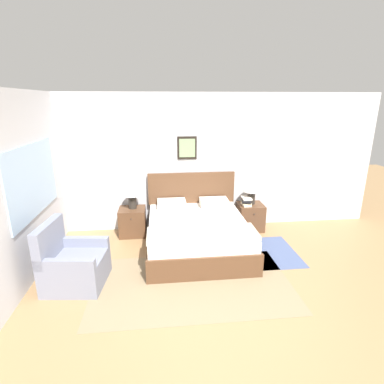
% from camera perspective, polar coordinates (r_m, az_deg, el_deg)
% --- Properties ---
extents(ground_plane, '(16.00, 16.00, 0.00)m').
position_cam_1_polar(ground_plane, '(3.84, 4.91, -22.66)').
color(ground_plane, '#99754C').
extents(wall_back, '(7.29, 0.09, 2.60)m').
position_cam_1_polar(wall_back, '(5.78, 0.07, 5.57)').
color(wall_back, silver).
rests_on(wall_back, ground_plane).
extents(wall_left, '(0.08, 5.11, 2.60)m').
position_cam_1_polar(wall_left, '(4.78, -28.80, 0.99)').
color(wall_left, silver).
rests_on(wall_left, ground_plane).
extents(area_rug_main, '(2.73, 1.61, 0.01)m').
position_cam_1_polar(area_rug_main, '(4.36, 0.07, -17.06)').
color(area_rug_main, '#897556').
rests_on(area_rug_main, ground_plane).
extents(area_rug_bedside, '(0.97, 1.12, 0.01)m').
position_cam_1_polar(area_rug_bedside, '(5.29, 14.04, -11.03)').
color(area_rug_bedside, '#47567F').
rests_on(area_rug_bedside, ground_plane).
extents(bed, '(1.66, 1.90, 1.14)m').
position_cam_1_polar(bed, '(5.13, 0.99, -7.77)').
color(bed, brown).
rests_on(bed, ground_plane).
extents(armchair, '(0.83, 0.81, 0.91)m').
position_cam_1_polar(armchair, '(4.53, -21.81, -12.74)').
color(armchair, gray).
rests_on(armchair, ground_plane).
extents(nightstand_near_window, '(0.48, 0.47, 0.52)m').
position_cam_1_polar(nightstand_near_window, '(5.78, -11.24, -5.56)').
color(nightstand_near_window, brown).
rests_on(nightstand_near_window, ground_plane).
extents(nightstand_by_door, '(0.48, 0.47, 0.52)m').
position_cam_1_polar(nightstand_by_door, '(6.01, 11.01, -4.65)').
color(nightstand_by_door, brown).
rests_on(nightstand_by_door, ground_plane).
extents(table_lamp_near_window, '(0.33, 0.33, 0.47)m').
position_cam_1_polar(table_lamp_near_window, '(5.62, -11.41, 0.08)').
color(table_lamp_near_window, '#2D2823').
rests_on(table_lamp_near_window, nightstand_near_window).
extents(table_lamp_by_door, '(0.33, 0.33, 0.47)m').
position_cam_1_polar(table_lamp_by_door, '(5.85, 11.31, 0.78)').
color(table_lamp_by_door, '#2D2823').
rests_on(table_lamp_by_door, nightstand_by_door).
extents(book_thick_bottom, '(0.16, 0.25, 0.04)m').
position_cam_1_polar(book_thick_bottom, '(5.85, 10.27, -2.33)').
color(book_thick_bottom, silver).
rests_on(book_thick_bottom, nightstand_by_door).
extents(book_hardcover_middle, '(0.17, 0.21, 0.03)m').
position_cam_1_polar(book_hardcover_middle, '(5.84, 10.28, -2.04)').
color(book_hardcover_middle, beige).
rests_on(book_hardcover_middle, book_thick_bottom).
extents(book_novel_upper, '(0.20, 0.25, 0.04)m').
position_cam_1_polar(book_novel_upper, '(5.82, 10.30, -1.74)').
color(book_novel_upper, '#232328').
rests_on(book_novel_upper, book_hardcover_middle).
extents(book_slim_near_top, '(0.19, 0.29, 0.03)m').
position_cam_1_polar(book_slim_near_top, '(5.81, 10.32, -1.39)').
color(book_slim_near_top, '#232328').
rests_on(book_slim_near_top, book_novel_upper).
extents(book_paperback_top, '(0.18, 0.27, 0.02)m').
position_cam_1_polar(book_paperback_top, '(5.80, 10.33, -1.12)').
color(book_paperback_top, silver).
rests_on(book_paperback_top, book_slim_near_top).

